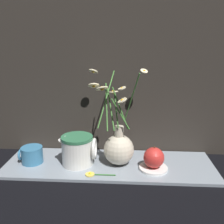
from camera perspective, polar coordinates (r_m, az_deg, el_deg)
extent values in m
plane|color=black|center=(1.09, -0.65, -12.20)|extent=(6.00, 6.00, 0.00)
cube|color=gray|center=(1.08, -0.65, -11.92)|extent=(0.88, 0.28, 0.01)
cube|color=#2D2823|center=(1.12, -0.14, 17.82)|extent=(1.38, 0.02, 1.10)
sphere|color=beige|center=(1.05, 1.55, -8.69)|extent=(0.13, 0.13, 0.13)
cylinder|color=beige|center=(1.02, 1.58, -4.83)|extent=(0.04, 0.04, 0.05)
cylinder|color=#4C8E3D|center=(1.01, -1.35, 3.02)|extent=(0.07, 0.11, 0.22)
cylinder|color=beige|center=(1.03, -4.27, 9.29)|extent=(0.05, 0.05, 0.02)
sphere|color=gold|center=(1.03, -4.27, 9.29)|extent=(0.01, 0.01, 0.01)
cylinder|color=#4C8E3D|center=(0.96, 1.95, -0.52)|extent=(0.07, 0.02, 0.13)
cylinder|color=beige|center=(0.91, 2.36, 2.66)|extent=(0.04, 0.04, 0.02)
sphere|color=gold|center=(0.91, 2.36, 2.66)|extent=(0.01, 0.01, 0.01)
cylinder|color=#4C8E3D|center=(0.97, -0.30, 0.87)|extent=(0.04, 0.07, 0.16)
cylinder|color=beige|center=(0.94, -2.33, 5.41)|extent=(0.06, 0.06, 0.02)
sphere|color=gold|center=(0.94, -2.33, 5.41)|extent=(0.02, 0.02, 0.02)
cylinder|color=#4C8E3D|center=(1.01, 4.45, 2.97)|extent=(0.06, 0.10, 0.22)
cylinder|color=beige|center=(1.02, 7.33, 9.27)|extent=(0.04, 0.04, 0.02)
sphere|color=gold|center=(1.02, 7.33, 9.27)|extent=(0.01, 0.01, 0.01)
cylinder|color=#4C8E3D|center=(0.98, 0.97, 0.53)|extent=(0.02, 0.03, 0.15)
cylinder|color=beige|center=(0.96, 0.30, 4.65)|extent=(0.05, 0.05, 0.01)
sphere|color=gold|center=(0.96, 0.30, 4.65)|extent=(0.01, 0.01, 0.01)
cylinder|color=#4C8E3D|center=(0.98, -1.24, 1.24)|extent=(0.02, 0.10, 0.17)
cylinder|color=beige|center=(0.96, -4.21, 6.08)|extent=(0.05, 0.04, 0.02)
sphere|color=gold|center=(0.96, -4.21, 6.08)|extent=(0.01, 0.01, 0.01)
cylinder|color=#4C8E3D|center=(0.96, 1.91, 0.80)|extent=(0.07, 0.02, 0.17)
cylinder|color=beige|center=(0.91, 2.28, 5.44)|extent=(0.03, 0.03, 0.01)
sphere|color=gold|center=(0.91, 2.28, 5.44)|extent=(0.01, 0.01, 0.01)
cylinder|color=teal|center=(1.13, -17.79, -9.30)|extent=(0.09, 0.09, 0.07)
torus|color=teal|center=(1.15, -20.14, -9.11)|extent=(0.01, 0.05, 0.05)
cylinder|color=white|center=(1.06, -7.93, -8.68)|extent=(0.13, 0.13, 0.12)
cylinder|color=#33724C|center=(1.04, -8.04, -5.86)|extent=(0.13, 0.13, 0.01)
torus|color=white|center=(1.04, -4.08, -8.34)|extent=(0.01, 0.09, 0.09)
cone|color=white|center=(1.05, -10.96, -5.94)|extent=(0.05, 0.04, 0.04)
cylinder|color=white|center=(1.05, 9.42, -12.54)|extent=(0.11, 0.11, 0.01)
sphere|color=red|center=(1.03, 9.54, -10.25)|extent=(0.08, 0.08, 0.08)
cylinder|color=#4C3819|center=(1.01, 9.66, -7.91)|extent=(0.00, 0.00, 0.01)
cylinder|color=#336B2D|center=(0.99, -2.13, -14.15)|extent=(0.10, 0.01, 0.01)
cylinder|color=#EAC64C|center=(1.00, -5.07, -13.99)|extent=(0.04, 0.04, 0.00)
sphere|color=yellow|center=(1.00, -5.08, -13.84)|extent=(0.01, 0.01, 0.01)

